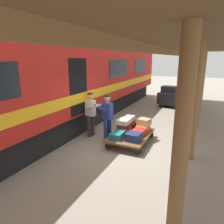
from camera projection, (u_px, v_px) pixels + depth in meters
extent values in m
plane|color=gray|center=(127.00, 147.00, 7.09)|extent=(60.00, 60.00, 0.00)
cylinder|color=brown|center=(203.00, 77.00, 14.58)|extent=(0.24, 0.24, 3.40)
cylinder|color=brown|center=(202.00, 81.00, 11.67)|extent=(0.24, 0.24, 3.40)
cylinder|color=brown|center=(199.00, 89.00, 8.76)|extent=(0.24, 0.24, 3.40)
cylinder|color=brown|center=(195.00, 104.00, 5.85)|extent=(0.24, 0.24, 3.40)
cylinder|color=brown|center=(181.00, 149.00, 2.94)|extent=(0.24, 0.24, 3.40)
cube|color=brown|center=(202.00, 37.00, 5.40)|extent=(3.20, 20.62, 0.16)
cube|color=brown|center=(144.00, 48.00, 6.08)|extent=(0.08, 20.62, 0.30)
cube|color=#B21E19|center=(45.00, 74.00, 7.84)|extent=(3.00, 21.23, 2.90)
cube|color=black|center=(49.00, 122.00, 8.32)|extent=(2.55, 20.16, 0.90)
cube|color=#99999E|center=(41.00, 31.00, 7.45)|extent=(2.76, 20.80, 0.20)
cube|color=gold|center=(79.00, 98.00, 7.43)|extent=(0.03, 20.80, 0.36)
cube|color=black|center=(140.00, 66.00, 13.75)|extent=(0.02, 2.33, 0.84)
cube|color=black|center=(119.00, 68.00, 10.48)|extent=(0.02, 2.33, 0.84)
cube|color=black|center=(77.00, 87.00, 7.36)|extent=(0.12, 1.10, 2.00)
cube|color=brown|center=(131.00, 135.00, 7.36)|extent=(1.26, 2.00, 0.07)
cylinder|color=black|center=(137.00, 151.00, 6.50)|extent=(0.26, 0.05, 0.26)
cylinder|color=black|center=(108.00, 145.00, 6.90)|extent=(0.26, 0.05, 0.26)
cylinder|color=black|center=(150.00, 134.00, 7.91)|extent=(0.26, 0.05, 0.26)
cylinder|color=black|center=(125.00, 130.00, 8.31)|extent=(0.26, 0.05, 0.26)
cube|color=navy|center=(134.00, 137.00, 6.73)|extent=(0.48, 0.48, 0.26)
cube|color=black|center=(129.00, 126.00, 7.93)|extent=(0.53, 0.60, 0.19)
cube|color=gold|center=(123.00, 130.00, 7.44)|extent=(0.52, 0.49, 0.21)
cube|color=#AD231E|center=(139.00, 132.00, 7.22)|extent=(0.48, 0.62, 0.21)
cube|color=#1E666B|center=(117.00, 135.00, 6.96)|extent=(0.40, 0.58, 0.21)
cube|color=#CC6B23|center=(143.00, 128.00, 7.70)|extent=(0.42, 0.62, 0.21)
cube|color=maroon|center=(124.00, 126.00, 7.37)|extent=(0.47, 0.48, 0.15)
cube|color=tan|center=(144.00, 122.00, 7.65)|extent=(0.50, 0.49, 0.25)
cube|color=maroon|center=(129.00, 122.00, 7.86)|extent=(0.43, 0.48, 0.14)
cube|color=beige|center=(124.00, 121.00, 7.35)|extent=(0.43, 0.50, 0.16)
cube|color=#9EA0A5|center=(129.00, 118.00, 7.80)|extent=(0.37, 0.51, 0.16)
cylinder|color=navy|center=(109.00, 129.00, 7.65)|extent=(0.16, 0.16, 0.82)
cylinder|color=navy|center=(106.00, 130.00, 7.49)|extent=(0.16, 0.16, 0.82)
cube|color=navy|center=(107.00, 111.00, 7.39)|extent=(0.40, 0.29, 0.60)
cylinder|color=tan|center=(107.00, 102.00, 7.31)|extent=(0.09, 0.09, 0.06)
sphere|color=tan|center=(107.00, 98.00, 7.27)|extent=(0.22, 0.22, 0.22)
cylinder|color=black|center=(107.00, 96.00, 7.25)|extent=(0.21, 0.21, 0.06)
cylinder|color=navy|center=(105.00, 107.00, 7.62)|extent=(0.54, 0.21, 0.21)
cylinder|color=navy|center=(100.00, 108.00, 7.37)|extent=(0.54, 0.21, 0.21)
cylinder|color=#332D28|center=(89.00, 126.00, 7.93)|extent=(0.16, 0.16, 0.82)
cylinder|color=#332D28|center=(93.00, 125.00, 8.09)|extent=(0.16, 0.16, 0.82)
cube|color=silver|center=(90.00, 108.00, 7.83)|extent=(0.39, 0.27, 0.60)
cylinder|color=tan|center=(90.00, 99.00, 7.75)|extent=(0.09, 0.09, 0.06)
sphere|color=tan|center=(90.00, 96.00, 7.71)|extent=(0.22, 0.22, 0.22)
cylinder|color=#332D28|center=(90.00, 94.00, 7.69)|extent=(0.21, 0.21, 0.06)
cylinder|color=silver|center=(92.00, 107.00, 7.56)|extent=(0.54, 0.18, 0.21)
cylinder|color=silver|center=(98.00, 105.00, 7.82)|extent=(0.54, 0.18, 0.21)
cube|color=black|center=(170.00, 97.00, 13.12)|extent=(1.35, 1.85, 0.70)
cube|color=black|center=(170.00, 90.00, 12.68)|extent=(1.00, 0.83, 0.50)
cylinder|color=black|center=(176.00, 105.00, 12.50)|extent=(0.12, 0.40, 0.40)
cylinder|color=black|center=(161.00, 104.00, 12.86)|extent=(0.12, 0.40, 0.40)
cylinder|color=black|center=(178.00, 102.00, 13.55)|extent=(0.12, 0.40, 0.40)
cylinder|color=black|center=(164.00, 100.00, 13.91)|extent=(0.12, 0.40, 0.40)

